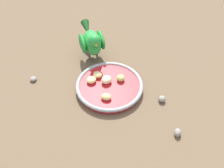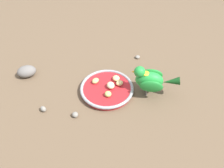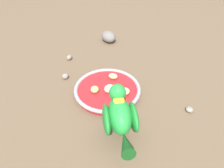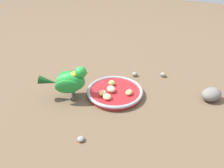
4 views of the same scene
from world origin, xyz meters
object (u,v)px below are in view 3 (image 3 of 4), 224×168
Objects in this scene: apple_piece_1 at (125,91)px; rock_large at (109,37)px; apple_piece_0 at (113,76)px; apple_piece_3 at (118,96)px; apple_piece_4 at (95,89)px; apple_piece_2 at (110,89)px; pebble_2 at (189,109)px; feeding_bowl at (108,90)px; pebble_0 at (65,77)px; parrot at (120,115)px; pebble_1 at (69,57)px.

rock_large is (-0.33, -0.22, -0.00)m from apple_piece_1.
apple_piece_0 is 0.31m from rock_large.
apple_piece_3 is (0.09, 0.05, 0.00)m from apple_piece_0.
rock_large is (-0.36, -0.13, -0.00)m from apple_piece_4.
rock_large reaches higher than apple_piece_1.
apple_piece_3 is at bearing -23.99° from apple_piece_1.
apple_piece_2 is 0.05m from apple_piece_4.
apple_piece_0 is at bearing -147.63° from apple_piece_3.
apple_piece_2 is at bearing -115.82° from apple_piece_3.
apple_piece_2 is 0.04m from apple_piece_3.
apple_piece_0 is 1.02× the size of apple_piece_1.
apple_piece_0 is at bearing -96.22° from pebble_2.
feeding_bowl is 9.55× the size of pebble_0.
apple_piece_1 is at bearing 91.06° from feeding_bowl.
pebble_0 is at bearing -90.41° from apple_piece_1.
apple_piece_4 is (0.03, -0.03, 0.02)m from feeding_bowl.
pebble_0 is 1.05× the size of pebble_2.
apple_piece_1 is 1.06× the size of apple_piece_3.
apple_piece_3 is 0.13m from parrot.
apple_piece_0 is 0.24m from pebble_1.
apple_piece_1 is at bearing 89.59° from pebble_0.
apple_piece_4 is (0.09, -0.02, 0.00)m from apple_piece_0.
apple_piece_2 is 0.28m from pebble_1.
apple_piece_1 is 0.91× the size of apple_piece_2.
parrot is (0.11, 0.05, 0.05)m from apple_piece_3.
parrot reaches higher than apple_piece_3.
apple_piece_2 is 0.44× the size of rock_large.
rock_large is at bearing 176.73° from pebble_0.
rock_large is at bearing -151.49° from apple_piece_0.
apple_piece_1 is 0.05m from apple_piece_2.
apple_piece_1 is 0.40× the size of rock_large.
apple_piece_2 reaches higher than pebble_1.
apple_piece_4 reaches higher than pebble_1.
apple_piece_1 is 1.46× the size of pebble_2.
pebble_0 is (-0.00, -0.17, -0.00)m from feeding_bowl.
apple_piece_2 reaches higher than pebble_0.
apple_piece_3 is 0.17× the size of parrot.
apple_piece_0 is 0.23m from parrot.
pebble_1 is (-0.15, -0.20, -0.02)m from apple_piece_4.
apple_piece_3 is 0.32m from pebble_1.
pebble_0 is at bearing -97.70° from apple_piece_3.
feeding_bowl is at bearing 135.92° from apple_piece_4.
apple_piece_1 is at bearing 68.17° from pebble_1.
apple_piece_2 reaches higher than apple_piece_0.
rock_large reaches higher than pebble_0.
apple_piece_1 reaches higher than pebble_1.
rock_large is at bearing -153.95° from apple_piece_2.
parrot is at bearing 25.85° from apple_piece_3.
pebble_0 is at bearing -71.72° from apple_piece_0.
apple_piece_2 is at bearing 15.12° from apple_piece_0.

